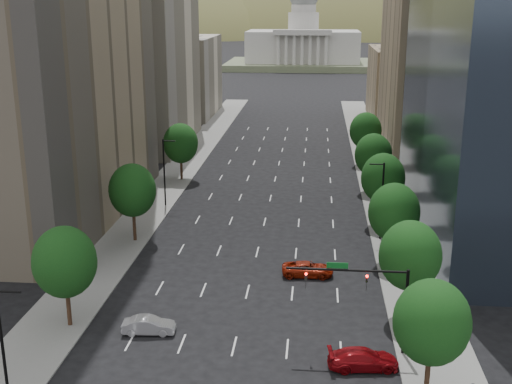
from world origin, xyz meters
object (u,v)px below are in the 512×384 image
(traffic_signal, at_px, (373,291))
(car_red_near, at_px, (363,359))
(capitol, at_px, (303,46))
(car_silver, at_px, (149,325))
(car_red_far, at_px, (308,269))

(traffic_signal, distance_m, car_red_near, 4.99)
(capitol, relative_size, car_red_near, 11.54)
(car_silver, xyz_separation_m, car_red_far, (12.65, 12.76, -0.01))
(traffic_signal, xyz_separation_m, car_red_near, (-0.68, -2.22, -4.42))
(traffic_signal, height_order, car_silver, traffic_signal)
(traffic_signal, height_order, capitol, capitol)
(capitol, bearing_deg, car_red_near, -87.46)
(car_red_near, bearing_deg, car_red_far, 7.85)
(traffic_signal, xyz_separation_m, car_silver, (-17.68, 1.43, -4.47))
(car_red_near, relative_size, car_red_far, 1.03)
(car_silver, bearing_deg, car_red_far, -49.60)
(car_red_near, height_order, car_silver, car_red_near)
(traffic_signal, relative_size, car_silver, 2.13)
(traffic_signal, bearing_deg, car_red_near, -106.92)
(capitol, relative_size, car_silver, 14.04)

